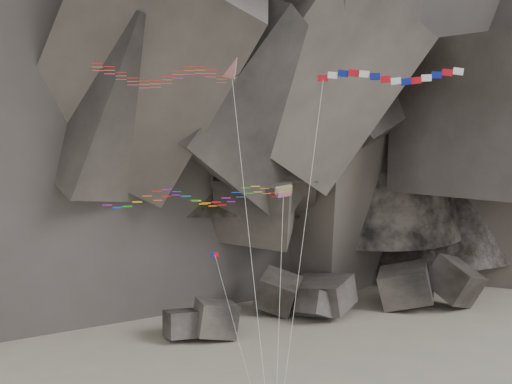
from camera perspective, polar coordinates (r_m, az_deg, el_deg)
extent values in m
cube|color=#47423F|center=(91.00, 5.80, -9.55)|extent=(10.76, 10.15, 5.69)
cube|color=#47423F|center=(97.62, 17.24, -8.43)|extent=(8.47, 8.72, 8.02)
cube|color=#47423F|center=(87.93, 5.34, -10.41)|extent=(5.95, 6.02, 4.97)
cube|color=#47423F|center=(90.82, 1.98, -9.50)|extent=(7.76, 7.98, 6.43)
cube|color=#47423F|center=(81.37, -3.63, -11.45)|extent=(5.92, 5.46, 5.02)
cube|color=#47423F|center=(95.89, 13.16, -8.60)|extent=(10.11, 9.39, 6.83)
cube|color=#47423F|center=(81.51, -6.61, -11.79)|extent=(4.72, 5.24, 3.92)
cylinder|color=silver|center=(46.87, -0.30, -7.01)|extent=(2.55, 3.60, 28.82)
cube|color=red|center=(52.91, 5.95, 10.03)|extent=(0.91, 0.77, 0.52)
cube|color=white|center=(52.81, 6.84, 10.25)|extent=(0.95, 0.79, 0.58)
cube|color=navy|center=(52.68, 7.76, 10.40)|extent=(0.97, 0.80, 0.61)
cube|color=red|center=(52.52, 8.68, 10.42)|extent=(0.97, 0.80, 0.62)
cube|color=white|center=(52.36, 9.61, 10.29)|extent=(0.95, 0.79, 0.59)
cube|color=navy|center=(52.24, 10.53, 10.06)|extent=(0.92, 0.78, 0.53)
cube|color=red|center=(52.16, 11.44, 9.80)|extent=(0.94, 0.78, 0.56)
cube|color=white|center=(52.15, 12.33, 9.61)|extent=(0.96, 0.79, 0.61)
cube|color=navy|center=(52.21, 13.20, 9.53)|extent=(0.97, 0.80, 0.62)
cube|color=red|center=(52.31, 14.06, 9.59)|extent=(0.96, 0.79, 0.60)
cube|color=white|center=(52.45, 14.91, 9.76)|extent=(0.93, 0.78, 0.55)
cube|color=navy|center=(52.58, 15.76, 9.97)|extent=(0.93, 0.78, 0.55)
cube|color=red|center=(52.69, 16.63, 10.14)|extent=(0.96, 0.79, 0.60)
cube|color=white|center=(52.76, 17.52, 10.19)|extent=(0.97, 0.80, 0.62)
cylinder|color=silver|center=(49.53, 3.92, -6.39)|extent=(5.55, 7.47, 28.66)
cube|color=yellow|center=(49.83, 2.47, 0.18)|extent=(1.43, 0.89, 0.80)
cube|color=#0CB219|center=(49.68, 2.52, -0.19)|extent=(1.20, 0.68, 0.54)
cylinder|color=silver|center=(49.26, 2.05, -11.74)|extent=(1.81, 5.25, 19.89)
cube|color=red|center=(51.22, -3.68, -5.58)|extent=(0.57, 0.09, 0.36)
cube|color=navy|center=(51.21, -3.89, -5.59)|extent=(0.21, 0.06, 0.37)
cylinder|color=silver|center=(50.35, -1.16, -14.49)|extent=(3.50, 6.67, 14.66)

